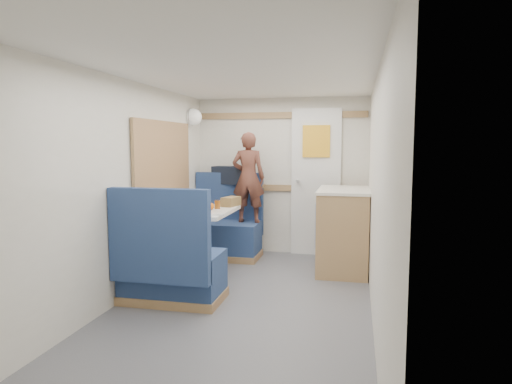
% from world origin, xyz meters
% --- Properties ---
extents(floor, '(4.50, 4.50, 0.00)m').
position_xyz_m(floor, '(0.00, 0.00, 0.00)').
color(floor, '#515156').
rests_on(floor, ground).
extents(ceiling, '(4.50, 4.50, 0.00)m').
position_xyz_m(ceiling, '(0.00, 0.00, 2.00)').
color(ceiling, silver).
rests_on(ceiling, wall_back).
extents(wall_back, '(2.20, 0.02, 2.00)m').
position_xyz_m(wall_back, '(0.00, 2.25, 1.00)').
color(wall_back, silver).
rests_on(wall_back, floor).
extents(wall_left, '(0.02, 4.50, 2.00)m').
position_xyz_m(wall_left, '(-1.10, 0.00, 1.00)').
color(wall_left, silver).
rests_on(wall_left, floor).
extents(wall_right, '(0.02, 4.50, 2.00)m').
position_xyz_m(wall_right, '(1.10, 0.00, 1.00)').
color(wall_right, silver).
rests_on(wall_right, floor).
extents(oak_trim_low, '(2.15, 0.02, 0.08)m').
position_xyz_m(oak_trim_low, '(0.00, 2.23, 0.85)').
color(oak_trim_low, olive).
rests_on(oak_trim_low, wall_back).
extents(oak_trim_high, '(2.15, 0.02, 0.08)m').
position_xyz_m(oak_trim_high, '(0.00, 2.23, 1.78)').
color(oak_trim_high, olive).
rests_on(oak_trim_high, wall_back).
extents(side_window, '(0.04, 1.30, 0.72)m').
position_xyz_m(side_window, '(-1.08, 1.00, 1.25)').
color(side_window, '#A8AC92').
rests_on(side_window, wall_left).
extents(rear_door, '(0.62, 0.12, 1.86)m').
position_xyz_m(rear_door, '(0.45, 2.22, 0.97)').
color(rear_door, white).
rests_on(rear_door, wall_back).
extents(dinette_table, '(0.62, 0.92, 0.72)m').
position_xyz_m(dinette_table, '(-0.65, 1.00, 0.57)').
color(dinette_table, white).
rests_on(dinette_table, floor).
extents(bench_far, '(0.90, 0.59, 1.05)m').
position_xyz_m(bench_far, '(-0.65, 1.86, 0.30)').
color(bench_far, navy).
rests_on(bench_far, floor).
extents(bench_near, '(0.90, 0.59, 1.05)m').
position_xyz_m(bench_near, '(-0.65, 0.14, 0.30)').
color(bench_near, navy).
rests_on(bench_near, floor).
extents(ledge, '(0.90, 0.14, 0.04)m').
position_xyz_m(ledge, '(-0.65, 2.12, 0.88)').
color(ledge, olive).
rests_on(ledge, bench_far).
extents(dome_light, '(0.20, 0.20, 0.20)m').
position_xyz_m(dome_light, '(-1.04, 1.85, 1.75)').
color(dome_light, white).
rests_on(dome_light, wall_left).
extents(galley_counter, '(0.57, 0.92, 0.92)m').
position_xyz_m(galley_counter, '(0.82, 1.55, 0.47)').
color(galley_counter, olive).
rests_on(galley_counter, floor).
extents(person, '(0.41, 0.28, 1.11)m').
position_xyz_m(person, '(-0.35, 1.87, 1.01)').
color(person, brown).
rests_on(person, bench_far).
extents(duffel_bag, '(0.51, 0.33, 0.23)m').
position_xyz_m(duffel_bag, '(-0.63, 2.12, 1.01)').
color(duffel_bag, black).
rests_on(duffel_bag, ledge).
extents(tray, '(0.40, 0.44, 0.02)m').
position_xyz_m(tray, '(-0.49, 0.74, 0.73)').
color(tray, silver).
rests_on(tray, dinette_table).
extents(orange_fruit, '(0.07, 0.07, 0.07)m').
position_xyz_m(orange_fruit, '(-0.52, 0.90, 0.77)').
color(orange_fruit, orange).
rests_on(orange_fruit, tray).
extents(cheese_block, '(0.11, 0.09, 0.03)m').
position_xyz_m(cheese_block, '(-0.55, 0.68, 0.76)').
color(cheese_block, '#D5CE7B').
rests_on(cheese_block, tray).
extents(wine_glass, '(0.08, 0.08, 0.17)m').
position_xyz_m(wine_glass, '(-0.74, 0.96, 0.84)').
color(wine_glass, white).
rests_on(wine_glass, dinette_table).
extents(tumbler_left, '(0.07, 0.07, 0.12)m').
position_xyz_m(tumbler_left, '(-0.87, 0.81, 0.78)').
color(tumbler_left, white).
rests_on(tumbler_left, dinette_table).
extents(tumbler_mid, '(0.07, 0.07, 0.11)m').
position_xyz_m(tumbler_mid, '(-0.83, 1.31, 0.78)').
color(tumbler_mid, white).
rests_on(tumbler_mid, dinette_table).
extents(tumbler_right, '(0.07, 0.07, 0.12)m').
position_xyz_m(tumbler_right, '(-0.65, 1.12, 0.78)').
color(tumbler_right, white).
rests_on(tumbler_right, dinette_table).
extents(beer_glass, '(0.06, 0.06, 0.09)m').
position_xyz_m(beer_glass, '(-0.50, 1.07, 0.77)').
color(beer_glass, '#8C4914').
rests_on(beer_glass, dinette_table).
extents(pepper_grinder, '(0.03, 0.03, 0.09)m').
position_xyz_m(pepper_grinder, '(-0.59, 0.94, 0.76)').
color(pepper_grinder, black).
rests_on(pepper_grinder, dinette_table).
extents(salt_grinder, '(0.04, 0.04, 0.09)m').
position_xyz_m(salt_grinder, '(-0.62, 1.07, 0.77)').
color(salt_grinder, white).
rests_on(salt_grinder, dinette_table).
extents(bread_loaf, '(0.19, 0.27, 0.10)m').
position_xyz_m(bread_loaf, '(-0.43, 1.35, 0.77)').
color(bread_loaf, brown).
rests_on(bread_loaf, dinette_table).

